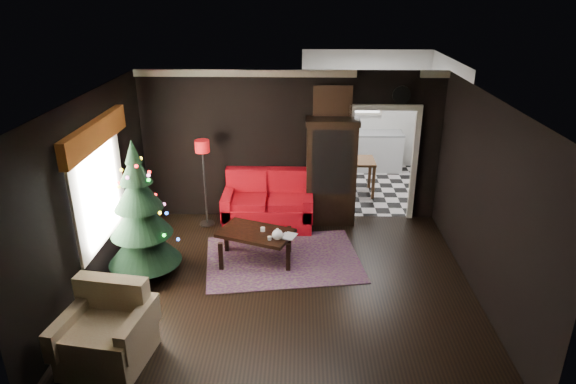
{
  "coord_description": "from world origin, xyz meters",
  "views": [
    {
      "loc": [
        0.2,
        -6.43,
        4.17
      ],
      "look_at": [
        0.0,
        0.9,
        1.15
      ],
      "focal_mm": 31.47,
      "sensor_mm": 36.0,
      "label": 1
    }
  ],
  "objects_px": {
    "armchair": "(105,329)",
    "kitchen_table": "(357,176)",
    "loveseat": "(268,201)",
    "wall_clock": "(401,95)",
    "coffee_table": "(256,246)",
    "curio_cabinet": "(331,174)",
    "floor_lamp": "(205,184)",
    "christmas_tree": "(140,213)",
    "teapot": "(277,234)"
  },
  "relations": [
    {
      "from": "wall_clock",
      "to": "kitchen_table",
      "type": "relative_size",
      "value": 0.43
    },
    {
      "from": "coffee_table",
      "to": "curio_cabinet",
      "type": "bearing_deg",
      "value": 50.43
    },
    {
      "from": "coffee_table",
      "to": "kitchen_table",
      "type": "distance_m",
      "value": 3.52
    },
    {
      "from": "christmas_tree",
      "to": "loveseat",
      "type": "bearing_deg",
      "value": 44.86
    },
    {
      "from": "christmas_tree",
      "to": "wall_clock",
      "type": "bearing_deg",
      "value": 27.7
    },
    {
      "from": "floor_lamp",
      "to": "armchair",
      "type": "xyz_separation_m",
      "value": [
        -0.51,
        -3.72,
        -0.37
      ]
    },
    {
      "from": "christmas_tree",
      "to": "coffee_table",
      "type": "bearing_deg",
      "value": 15.48
    },
    {
      "from": "armchair",
      "to": "wall_clock",
      "type": "distance_m",
      "value": 6.06
    },
    {
      "from": "coffee_table",
      "to": "armchair",
      "type": "bearing_deg",
      "value": -122.49
    },
    {
      "from": "coffee_table",
      "to": "floor_lamp",
      "type": "bearing_deg",
      "value": 128.68
    },
    {
      "from": "floor_lamp",
      "to": "coffee_table",
      "type": "xyz_separation_m",
      "value": [
        1.03,
        -1.29,
        -0.56
      ]
    },
    {
      "from": "christmas_tree",
      "to": "armchair",
      "type": "distance_m",
      "value": 2.05
    },
    {
      "from": "curio_cabinet",
      "to": "kitchen_table",
      "type": "bearing_deg",
      "value": 65.56
    },
    {
      "from": "teapot",
      "to": "floor_lamp",
      "type": "bearing_deg",
      "value": 131.79
    },
    {
      "from": "armchair",
      "to": "kitchen_table",
      "type": "distance_m",
      "value": 6.39
    },
    {
      "from": "loveseat",
      "to": "coffee_table",
      "type": "distance_m",
      "value": 1.33
    },
    {
      "from": "curio_cabinet",
      "to": "teapot",
      "type": "distance_m",
      "value": 2.03
    },
    {
      "from": "armchair",
      "to": "kitchen_table",
      "type": "xyz_separation_m",
      "value": [
        3.45,
        5.38,
        -0.08
      ]
    },
    {
      "from": "loveseat",
      "to": "wall_clock",
      "type": "relative_size",
      "value": 5.31
    },
    {
      "from": "coffee_table",
      "to": "wall_clock",
      "type": "bearing_deg",
      "value": 34.72
    },
    {
      "from": "wall_clock",
      "to": "floor_lamp",
      "type": "bearing_deg",
      "value": -173.25
    },
    {
      "from": "loveseat",
      "to": "coffee_table",
      "type": "xyz_separation_m",
      "value": [
        -0.11,
        -1.3,
        -0.23
      ]
    },
    {
      "from": "curio_cabinet",
      "to": "floor_lamp",
      "type": "distance_m",
      "value": 2.31
    },
    {
      "from": "loveseat",
      "to": "armchair",
      "type": "relative_size",
      "value": 1.77
    },
    {
      "from": "christmas_tree",
      "to": "kitchen_table",
      "type": "height_order",
      "value": "christmas_tree"
    },
    {
      "from": "coffee_table",
      "to": "christmas_tree",
      "type": "bearing_deg",
      "value": -164.52
    },
    {
      "from": "coffee_table",
      "to": "kitchen_table",
      "type": "bearing_deg",
      "value": 57.12
    },
    {
      "from": "kitchen_table",
      "to": "coffee_table",
      "type": "bearing_deg",
      "value": -122.88
    },
    {
      "from": "floor_lamp",
      "to": "armchair",
      "type": "bearing_deg",
      "value": -97.82
    },
    {
      "from": "floor_lamp",
      "to": "armchair",
      "type": "distance_m",
      "value": 3.77
    },
    {
      "from": "floor_lamp",
      "to": "coffee_table",
      "type": "distance_m",
      "value": 1.75
    },
    {
      "from": "wall_clock",
      "to": "loveseat",
      "type": "bearing_deg",
      "value": -170.34
    },
    {
      "from": "christmas_tree",
      "to": "kitchen_table",
      "type": "bearing_deg",
      "value": 43.7
    },
    {
      "from": "curio_cabinet",
      "to": "armchair",
      "type": "distance_m",
      "value": 4.87
    },
    {
      "from": "curio_cabinet",
      "to": "teapot",
      "type": "relative_size",
      "value": 9.91
    },
    {
      "from": "armchair",
      "to": "teapot",
      "type": "xyz_separation_m",
      "value": [
        1.9,
        2.16,
        0.16
      ]
    },
    {
      "from": "loveseat",
      "to": "teapot",
      "type": "height_order",
      "value": "loveseat"
    },
    {
      "from": "armchair",
      "to": "kitchen_table",
      "type": "relative_size",
      "value": 1.28
    },
    {
      "from": "loveseat",
      "to": "kitchen_table",
      "type": "bearing_deg",
      "value": 42.51
    },
    {
      "from": "floor_lamp",
      "to": "coffee_table",
      "type": "bearing_deg",
      "value": -51.32
    },
    {
      "from": "floor_lamp",
      "to": "teapot",
      "type": "relative_size",
      "value": 8.51
    },
    {
      "from": "loveseat",
      "to": "curio_cabinet",
      "type": "bearing_deg",
      "value": 10.83
    },
    {
      "from": "teapot",
      "to": "kitchen_table",
      "type": "relative_size",
      "value": 0.26
    },
    {
      "from": "floor_lamp",
      "to": "teapot",
      "type": "distance_m",
      "value": 2.1
    },
    {
      "from": "curio_cabinet",
      "to": "christmas_tree",
      "type": "height_order",
      "value": "christmas_tree"
    },
    {
      "from": "armchair",
      "to": "floor_lamp",
      "type": "bearing_deg",
      "value": 90.99
    },
    {
      "from": "floor_lamp",
      "to": "curio_cabinet",
      "type": "bearing_deg",
      "value": 5.82
    },
    {
      "from": "curio_cabinet",
      "to": "coffee_table",
      "type": "distance_m",
      "value": 2.09
    },
    {
      "from": "armchair",
      "to": "wall_clock",
      "type": "bearing_deg",
      "value": 54.69
    },
    {
      "from": "loveseat",
      "to": "teapot",
      "type": "bearing_deg",
      "value": -81.0
    }
  ]
}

